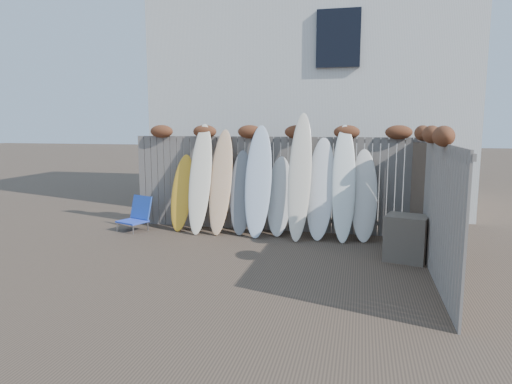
% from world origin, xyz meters
% --- Properties ---
extents(ground, '(80.00, 80.00, 0.00)m').
position_xyz_m(ground, '(0.00, 0.00, 0.00)').
color(ground, '#493A2D').
extents(back_fence, '(6.05, 0.28, 2.24)m').
position_xyz_m(back_fence, '(0.06, 2.39, 1.18)').
color(back_fence, slate).
rests_on(back_fence, ground).
extents(right_fence, '(0.28, 4.40, 2.24)m').
position_xyz_m(right_fence, '(2.99, 0.25, 1.14)').
color(right_fence, slate).
rests_on(right_fence, ground).
extents(house, '(8.50, 5.50, 6.33)m').
position_xyz_m(house, '(0.50, 6.50, 3.20)').
color(house, silver).
rests_on(house, ground).
extents(beach_chair, '(0.71, 0.73, 0.72)m').
position_xyz_m(beach_chair, '(-2.77, 1.78, 0.34)').
color(beach_chair, blue).
rests_on(beach_chair, ground).
extents(wooden_crate, '(0.78, 0.71, 0.77)m').
position_xyz_m(wooden_crate, '(2.68, 0.73, 0.38)').
color(wooden_crate, brown).
rests_on(wooden_crate, ground).
extents(lattice_panel, '(0.50, 1.23, 1.93)m').
position_xyz_m(lattice_panel, '(3.06, 1.12, 0.97)').
color(lattice_panel, '#30221D').
rests_on(lattice_panel, ground).
extents(surfboard_0, '(0.53, 0.62, 1.62)m').
position_xyz_m(surfboard_0, '(-1.82, 2.02, 0.81)').
color(surfboard_0, gold).
rests_on(surfboard_0, ground).
extents(surfboard_1, '(0.48, 0.81, 2.28)m').
position_xyz_m(surfboard_1, '(-1.37, 1.93, 1.14)').
color(surfboard_1, '#F2E6C9').
rests_on(surfboard_1, ground).
extents(surfboard_2, '(0.49, 0.77, 2.16)m').
position_xyz_m(surfboard_2, '(-0.93, 1.97, 1.08)').
color(surfboard_2, tan).
rests_on(surfboard_2, ground).
extents(surfboard_3, '(0.52, 0.66, 1.72)m').
position_xyz_m(surfboard_3, '(-0.50, 2.00, 0.86)').
color(surfboard_3, slate).
rests_on(surfboard_3, ground).
extents(surfboard_4, '(0.57, 0.81, 2.25)m').
position_xyz_m(surfboard_4, '(-0.12, 1.92, 1.12)').
color(surfboard_4, silver).
rests_on(surfboard_4, ground).
extents(surfboard_5, '(0.51, 0.58, 1.61)m').
position_xyz_m(surfboard_5, '(0.29, 2.06, 0.80)').
color(surfboard_5, silver).
rests_on(surfboard_5, ground).
extents(surfboard_6, '(0.48, 0.88, 2.49)m').
position_xyz_m(surfboard_6, '(0.73, 1.88, 1.25)').
color(surfboard_6, beige).
rests_on(surfboard_6, ground).
extents(surfboard_7, '(0.59, 0.74, 2.00)m').
position_xyz_m(surfboard_7, '(1.13, 1.98, 1.00)').
color(surfboard_7, white).
rests_on(surfboard_7, ground).
extents(surfboard_8, '(0.49, 0.81, 2.26)m').
position_xyz_m(surfboard_8, '(1.58, 1.94, 1.13)').
color(surfboard_8, white).
rests_on(surfboard_8, ground).
extents(surfboard_9, '(0.55, 0.67, 1.78)m').
position_xyz_m(surfboard_9, '(1.98, 2.00, 0.89)').
color(surfboard_9, silver).
rests_on(surfboard_9, ground).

